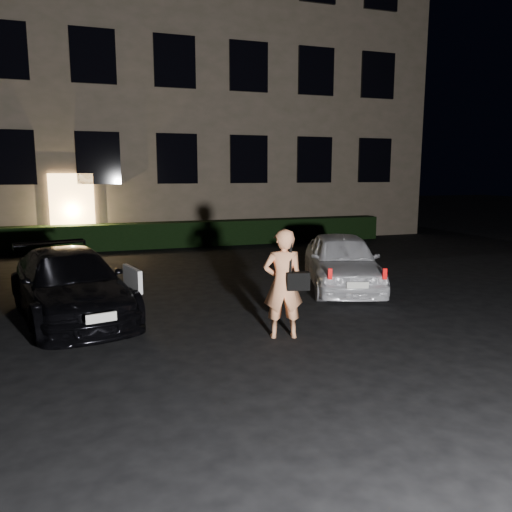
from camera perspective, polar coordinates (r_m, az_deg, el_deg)
name	(u,v)px	position (r m, az deg, el deg)	size (l,w,h in m)	color
ground	(304,344)	(7.61, 5.54, -9.96)	(80.00, 80.00, 0.00)	black
building	(159,87)	(22.01, -11.05, 18.42)	(20.00, 8.11, 12.00)	#655C48
hedge	(181,234)	(17.42, -8.54, 2.48)	(15.00, 0.70, 0.85)	black
sedan	(70,284)	(9.37, -20.47, -3.04)	(2.53, 4.33, 1.18)	black
hatch	(342,261)	(11.14, 9.80, -0.54)	(2.51, 3.87, 1.22)	white
man	(283,284)	(7.65, 3.16, -3.17)	(0.71, 0.54, 1.70)	#FBA06B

